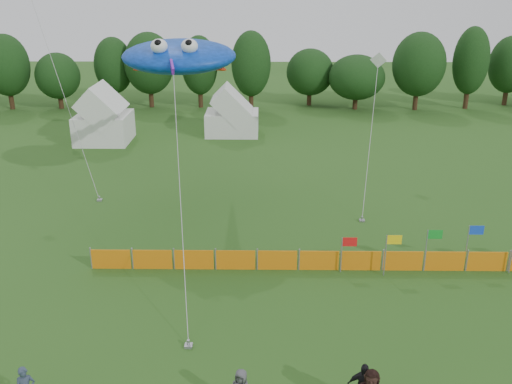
{
  "coord_description": "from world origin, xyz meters",
  "views": [
    {
      "loc": [
        0.27,
        -15.17,
        13.26
      ],
      "look_at": [
        0.0,
        6.0,
        5.2
      ],
      "focal_mm": 40.0,
      "sensor_mm": 36.0,
      "label": 1
    }
  ],
  "objects_px": {
    "tent_right": "(232,116)",
    "barrier_fence": "(319,260)",
    "tent_left": "(103,119)",
    "stingray_kite": "(180,56)"
  },
  "relations": [
    {
      "from": "barrier_fence",
      "to": "stingray_kite",
      "type": "height_order",
      "value": "stingray_kite"
    },
    {
      "from": "tent_left",
      "to": "stingray_kite",
      "type": "distance_m",
      "value": 18.92
    },
    {
      "from": "barrier_fence",
      "to": "stingray_kite",
      "type": "distance_m",
      "value": 13.51
    },
    {
      "from": "barrier_fence",
      "to": "stingray_kite",
      "type": "relative_size",
      "value": 1.01
    },
    {
      "from": "tent_right",
      "to": "barrier_fence",
      "type": "height_order",
      "value": "tent_right"
    },
    {
      "from": "tent_left",
      "to": "tent_right",
      "type": "height_order",
      "value": "tent_left"
    },
    {
      "from": "tent_left",
      "to": "barrier_fence",
      "type": "height_order",
      "value": "tent_left"
    },
    {
      "from": "tent_left",
      "to": "tent_right",
      "type": "xyz_separation_m",
      "value": [
        10.72,
        2.59,
        -0.3
      ]
    },
    {
      "from": "tent_right",
      "to": "barrier_fence",
      "type": "bearing_deg",
      "value": -77.74
    },
    {
      "from": "tent_right",
      "to": "barrier_fence",
      "type": "xyz_separation_m",
      "value": [
        5.45,
        -25.07,
        -1.17
      ]
    }
  ]
}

